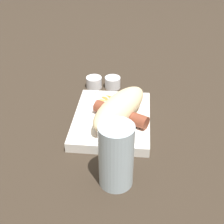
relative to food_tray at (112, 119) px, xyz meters
The scene contains 8 objects.
ground_plane 0.01m from the food_tray, ahead, with size 3.00×3.00×0.00m, color #33281E.
food_tray is the anchor object (origin of this frame).
bread_roll 0.05m from the food_tray, 62.47° to the left, with size 0.20×0.15×0.06m.
sausage 0.04m from the food_tray, 55.25° to the left, with size 0.15×0.13×0.03m.
pickled_veggies 0.08m from the food_tray, 148.98° to the right, with size 0.08×0.08×0.00m.
condiment_cup_near 0.17m from the food_tray, behind, with size 0.04×0.04×0.03m.
condiment_cup_far 0.18m from the food_tray, 158.32° to the right, with size 0.04×0.04×0.03m.
drink_glass 0.19m from the food_tray, ahead, with size 0.06×0.06×0.13m.
Camera 1 is at (0.60, 0.06, 0.44)m, focal length 50.00 mm.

